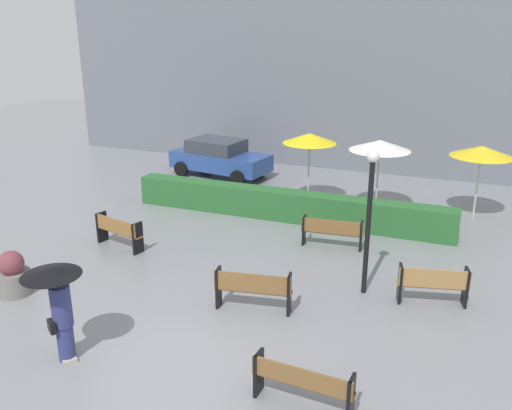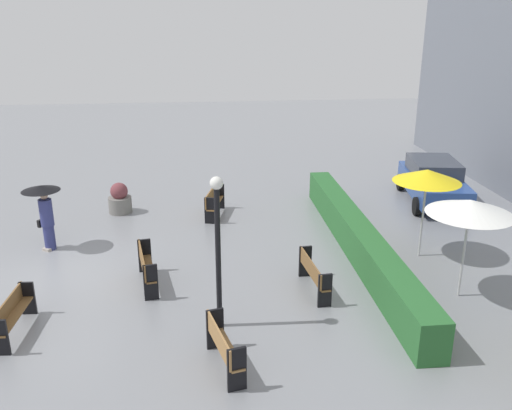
{
  "view_description": "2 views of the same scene",
  "coord_description": "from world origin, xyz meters",
  "px_view_note": "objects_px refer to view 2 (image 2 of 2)",
  "views": [
    {
      "loc": [
        4.82,
        -7.46,
        6.13
      ],
      "look_at": [
        -0.2,
        5.11,
        1.56
      ],
      "focal_mm": 37.45,
      "sensor_mm": 36.0,
      "label": 1
    },
    {
      "loc": [
        13.65,
        3.92,
        6.66
      ],
      "look_at": [
        -0.67,
        5.44,
        1.58
      ],
      "focal_mm": 38.21,
      "sensor_mm": 36.0,
      "label": 2
    }
  ],
  "objects_px": {
    "pedestrian_with_umbrella": "(44,206)",
    "parked_car": "(433,181)",
    "bench_mid_center": "(146,265)",
    "patio_umbrella_yellow": "(427,176)",
    "patio_umbrella_white": "(470,207)",
    "bench_far_left": "(214,201)",
    "lamp_post": "(218,236)",
    "bench_far_right": "(223,345)",
    "planter_pot": "(120,200)",
    "bench_back_row": "(313,272)",
    "bench_near_right": "(13,313)"
  },
  "relations": [
    {
      "from": "planter_pot",
      "to": "patio_umbrella_yellow",
      "type": "xyz_separation_m",
      "value": [
        4.62,
        9.09,
        1.94
      ]
    },
    {
      "from": "bench_near_right",
      "to": "patio_umbrella_white",
      "type": "distance_m",
      "value": 10.65
    },
    {
      "from": "bench_mid_center",
      "to": "patio_umbrella_yellow",
      "type": "bearing_deg",
      "value": 97.46
    },
    {
      "from": "lamp_post",
      "to": "patio_umbrella_white",
      "type": "bearing_deg",
      "value": 97.25
    },
    {
      "from": "pedestrian_with_umbrella",
      "to": "planter_pot",
      "type": "height_order",
      "value": "pedestrian_with_umbrella"
    },
    {
      "from": "bench_near_right",
      "to": "patio_umbrella_yellow",
      "type": "relative_size",
      "value": 0.68
    },
    {
      "from": "bench_mid_center",
      "to": "bench_far_right",
      "type": "bearing_deg",
      "value": 25.85
    },
    {
      "from": "planter_pot",
      "to": "patio_umbrella_white",
      "type": "distance_m",
      "value": 11.69
    },
    {
      "from": "pedestrian_with_umbrella",
      "to": "parked_car",
      "type": "bearing_deg",
      "value": 102.69
    },
    {
      "from": "planter_pot",
      "to": "parked_car",
      "type": "relative_size",
      "value": 0.25
    },
    {
      "from": "bench_mid_center",
      "to": "lamp_post",
      "type": "height_order",
      "value": "lamp_post"
    },
    {
      "from": "bench_near_right",
      "to": "planter_pot",
      "type": "relative_size",
      "value": 1.62
    },
    {
      "from": "bench_far_left",
      "to": "patio_umbrella_white",
      "type": "xyz_separation_m",
      "value": [
        6.36,
        5.88,
        1.81
      ]
    },
    {
      "from": "bench_far_right",
      "to": "planter_pot",
      "type": "bearing_deg",
      "value": -161.21
    },
    {
      "from": "pedestrian_with_umbrella",
      "to": "lamp_post",
      "type": "height_order",
      "value": "lamp_post"
    },
    {
      "from": "bench_back_row",
      "to": "parked_car",
      "type": "distance_m",
      "value": 8.64
    },
    {
      "from": "bench_back_row",
      "to": "lamp_post",
      "type": "xyz_separation_m",
      "value": [
        1.4,
        -2.41,
        1.67
      ]
    },
    {
      "from": "bench_mid_center",
      "to": "bench_back_row",
      "type": "height_order",
      "value": "bench_mid_center"
    },
    {
      "from": "bench_far_left",
      "to": "bench_far_right",
      "type": "relative_size",
      "value": 1.04
    },
    {
      "from": "bench_back_row",
      "to": "patio_umbrella_white",
      "type": "distance_m",
      "value": 4.06
    },
    {
      "from": "bench_mid_center",
      "to": "parked_car",
      "type": "distance_m",
      "value": 11.5
    },
    {
      "from": "patio_umbrella_yellow",
      "to": "parked_car",
      "type": "relative_size",
      "value": 0.59
    },
    {
      "from": "bench_far_left",
      "to": "bench_mid_center",
      "type": "xyz_separation_m",
      "value": [
        4.96,
        -1.9,
        0.02
      ]
    },
    {
      "from": "bench_far_right",
      "to": "planter_pot",
      "type": "xyz_separation_m",
      "value": [
        -9.35,
        -3.18,
        -0.06
      ]
    },
    {
      "from": "patio_umbrella_yellow",
      "to": "patio_umbrella_white",
      "type": "bearing_deg",
      "value": 1.37
    },
    {
      "from": "bench_mid_center",
      "to": "lamp_post",
      "type": "xyz_separation_m",
      "value": [
        2.16,
        1.79,
        1.62
      ]
    },
    {
      "from": "planter_pot",
      "to": "lamp_post",
      "type": "relative_size",
      "value": 0.31
    },
    {
      "from": "bench_back_row",
      "to": "parked_car",
      "type": "height_order",
      "value": "parked_car"
    },
    {
      "from": "bench_back_row",
      "to": "patio_umbrella_white",
      "type": "bearing_deg",
      "value": 79.77
    },
    {
      "from": "patio_umbrella_white",
      "to": "parked_car",
      "type": "xyz_separation_m",
      "value": [
        -7.01,
        2.26,
        -1.53
      ]
    },
    {
      "from": "bench_far_left",
      "to": "lamp_post",
      "type": "height_order",
      "value": "lamp_post"
    },
    {
      "from": "bench_near_right",
      "to": "bench_mid_center",
      "type": "xyz_separation_m",
      "value": [
        -1.98,
        2.7,
        0.06
      ]
    },
    {
      "from": "bench_far_right",
      "to": "bench_back_row",
      "type": "distance_m",
      "value": 3.82
    },
    {
      "from": "bench_far_left",
      "to": "bench_back_row",
      "type": "distance_m",
      "value": 6.17
    },
    {
      "from": "bench_far_left",
      "to": "bench_near_right",
      "type": "relative_size",
      "value": 0.95
    },
    {
      "from": "bench_mid_center",
      "to": "patio_umbrella_white",
      "type": "xyz_separation_m",
      "value": [
        1.4,
        7.77,
        1.79
      ]
    },
    {
      "from": "lamp_post",
      "to": "patio_umbrella_yellow",
      "type": "relative_size",
      "value": 1.35
    },
    {
      "from": "patio_umbrella_yellow",
      "to": "patio_umbrella_white",
      "type": "height_order",
      "value": "patio_umbrella_yellow"
    },
    {
      "from": "bench_near_right",
      "to": "bench_back_row",
      "type": "relative_size",
      "value": 0.99
    },
    {
      "from": "bench_back_row",
      "to": "patio_umbrella_white",
      "type": "xyz_separation_m",
      "value": [
        0.64,
        3.56,
        1.84
      ]
    },
    {
      "from": "bench_far_left",
      "to": "parked_car",
      "type": "xyz_separation_m",
      "value": [
        -0.65,
        8.14,
        0.28
      ]
    },
    {
      "from": "bench_far_left",
      "to": "pedestrian_with_umbrella",
      "type": "distance_m",
      "value": 5.56
    },
    {
      "from": "bench_mid_center",
      "to": "bench_far_left",
      "type": "bearing_deg",
      "value": 159.09
    },
    {
      "from": "pedestrian_with_umbrella",
      "to": "bench_far_right",
      "type": "bearing_deg",
      "value": 37.54
    },
    {
      "from": "bench_far_left",
      "to": "patio_umbrella_yellow",
      "type": "distance_m",
      "value": 7.28
    },
    {
      "from": "bench_far_left",
      "to": "lamp_post",
      "type": "xyz_separation_m",
      "value": [
        7.12,
        -0.1,
        1.64
      ]
    },
    {
      "from": "bench_far_right",
      "to": "lamp_post",
      "type": "relative_size",
      "value": 0.46
    },
    {
      "from": "bench_far_left",
      "to": "pedestrian_with_umbrella",
      "type": "height_order",
      "value": "pedestrian_with_umbrella"
    },
    {
      "from": "bench_far_right",
      "to": "bench_back_row",
      "type": "height_order",
      "value": "bench_far_right"
    },
    {
      "from": "planter_pot",
      "to": "patio_umbrella_yellow",
      "type": "distance_m",
      "value": 10.38
    }
  ]
}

